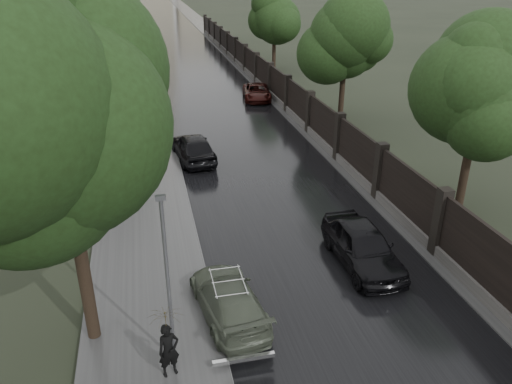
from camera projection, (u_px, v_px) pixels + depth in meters
name	position (u px, v px, depth m)	size (l,w,h in m)	color
ground	(381.00, 371.00, 13.44)	(800.00, 800.00, 0.00)	black
fence_right	(265.00, 78.00, 42.25)	(0.45, 75.72, 2.70)	#383533
tree_left_near	(59.00, 128.00, 11.86)	(5.44, 5.44, 9.16)	black
tree_left_far	(103.00, 34.00, 36.15)	(4.25, 4.25, 7.39)	black
tree_right_a	(478.00, 101.00, 19.95)	(4.08, 4.08, 7.01)	black
tree_right_b	(345.00, 47.00, 32.33)	(4.08, 4.08, 7.01)	black
tree_right_c	(274.00, 19.00, 48.24)	(4.08, 4.08, 7.01)	black
lamp_post	(168.00, 283.00, 12.55)	(0.25, 0.12, 5.11)	#59595E
traffic_light	(162.00, 85.00, 33.66)	(0.16, 0.32, 4.00)	#59595E
volga_sedan	(229.00, 299.00, 15.29)	(1.73, 4.24, 1.23)	#42493A
hatchback_left	(193.00, 147.00, 27.32)	(1.82, 4.51, 1.54)	black
car_right_near	(363.00, 246.00, 17.87)	(1.81, 4.49, 1.53)	black
car_right_far	(257.00, 92.00, 39.42)	(2.02, 4.39, 1.22)	black
pedestrian_umbrella	(166.00, 324.00, 12.47)	(1.13, 1.14, 2.43)	black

